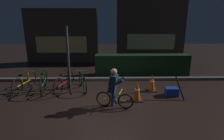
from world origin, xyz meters
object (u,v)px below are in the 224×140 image
(street_post, at_px, (68,58))
(parked_bike_center_right, at_px, (83,81))
(blue_crate, at_px, (171,92))
(traffic_cone_near, at_px, (137,92))
(closed_umbrella, at_px, (180,88))
(parked_bike_leftmost, at_px, (25,82))
(parked_bike_center_left, at_px, (65,82))
(traffic_cone_far, at_px, (152,83))
(cyclist, at_px, (114,88))
(parked_bike_left_mid, at_px, (44,82))

(street_post, xyz_separation_m, parked_bike_center_right, (0.56, -0.21, -0.91))
(parked_bike_center_right, relative_size, blue_crate, 3.45)
(traffic_cone_near, relative_size, closed_umbrella, 0.78)
(parked_bike_leftmost, bearing_deg, blue_crate, -89.20)
(closed_umbrella, bearing_deg, street_post, 43.72)
(street_post, bearing_deg, parked_bike_center_left, -113.23)
(street_post, height_order, traffic_cone_near, street_post)
(traffic_cone_near, distance_m, traffic_cone_far, 1.15)
(parked_bike_center_left, bearing_deg, traffic_cone_near, -97.14)
(street_post, relative_size, cyclist, 2.00)
(street_post, relative_size, blue_crate, 5.65)
(traffic_cone_far, bearing_deg, traffic_cone_near, -129.51)
(parked_bike_center_left, distance_m, cyclist, 2.41)
(parked_bike_left_mid, xyz_separation_m, parked_bike_center_right, (1.49, 0.10, -0.03))
(parked_bike_center_right, relative_size, traffic_cone_near, 2.27)
(cyclist, bearing_deg, parked_bike_left_mid, 167.10)
(parked_bike_left_mid, xyz_separation_m, cyclist, (2.69, -1.46, 0.26))
(parked_bike_left_mid, height_order, traffic_cone_near, parked_bike_left_mid)
(traffic_cone_far, bearing_deg, parked_bike_leftmost, 178.23)
(parked_bike_center_right, xyz_separation_m, closed_umbrella, (3.52, -0.94, 0.05))
(traffic_cone_near, bearing_deg, parked_bike_center_right, 151.39)
(traffic_cone_far, height_order, closed_umbrella, closed_umbrella)
(closed_umbrella, bearing_deg, traffic_cone_far, 16.29)
(street_post, xyz_separation_m, blue_crate, (3.89, -0.90, -1.09))
(parked_bike_leftmost, relative_size, parked_bike_center_right, 1.04)
(street_post, height_order, cyclist, street_post)
(parked_bike_center_right, height_order, traffic_cone_far, parked_bike_center_right)
(parked_bike_leftmost, height_order, closed_umbrella, closed_umbrella)
(traffic_cone_far, relative_size, cyclist, 0.55)
(traffic_cone_far, relative_size, blue_crate, 1.55)
(parked_bike_leftmost, bearing_deg, parked_bike_center_right, -81.24)
(parked_bike_center_right, bearing_deg, blue_crate, -120.59)
(parked_bike_leftmost, height_order, blue_crate, parked_bike_leftmost)
(street_post, height_order, closed_umbrella, street_post)
(parked_bike_leftmost, xyz_separation_m, traffic_cone_far, (4.98, -0.15, -0.00))
(parked_bike_center_left, height_order, blue_crate, parked_bike_center_left)
(parked_bike_left_mid, bearing_deg, closed_umbrella, -112.43)
(parked_bike_leftmost, xyz_separation_m, parked_bike_center_left, (1.56, -0.03, 0.01))
(parked_bike_leftmost, distance_m, cyclist, 3.77)
(blue_crate, relative_size, closed_umbrella, 0.52)
(parked_bike_left_mid, distance_m, traffic_cone_far, 4.23)
(traffic_cone_near, height_order, cyclist, cyclist)
(street_post, bearing_deg, traffic_cone_near, -26.87)
(parked_bike_left_mid, relative_size, cyclist, 1.38)
(parked_bike_center_left, distance_m, traffic_cone_far, 3.42)
(parked_bike_leftmost, relative_size, traffic_cone_near, 2.38)
(parked_bike_center_right, xyz_separation_m, traffic_cone_far, (2.73, -0.21, -0.00))
(street_post, distance_m, parked_bike_center_right, 1.09)
(parked_bike_leftmost, bearing_deg, street_post, -73.83)
(street_post, bearing_deg, parked_bike_leftmost, -171.15)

